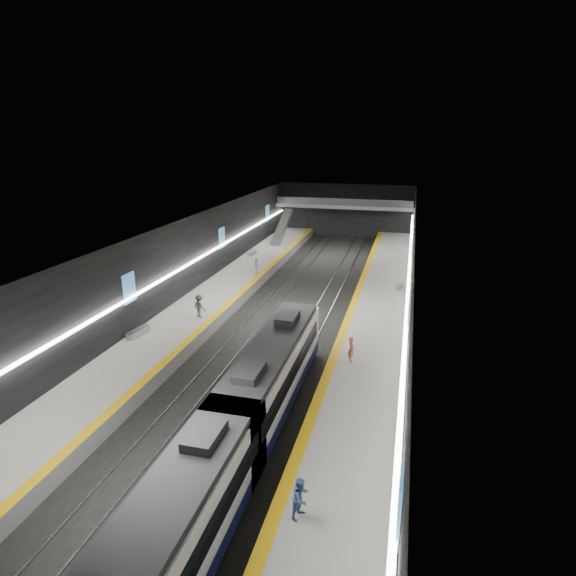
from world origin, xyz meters
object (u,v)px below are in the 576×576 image
(train, at_px, (231,439))
(passenger_right_b, at_px, (301,498))
(bench_right_far, at_px, (400,286))
(passenger_left_b, at_px, (199,306))
(passenger_right_a, at_px, (351,350))
(bench_left_far, at_px, (252,253))
(passenger_left_a, at_px, (256,266))
(escalator, at_px, (282,227))
(bench_left_near, at_px, (138,332))

(train, height_order, passenger_right_b, train)
(train, bearing_deg, passenger_right_b, -32.87)
(train, height_order, bench_right_far, train)
(passenger_left_b, bearing_deg, passenger_right_a, -176.15)
(bench_left_far, distance_m, passenger_right_b, 42.27)
(bench_right_far, height_order, passenger_right_b, passenger_right_b)
(bench_right_far, distance_m, passenger_left_b, 19.45)
(passenger_right_a, xyz_separation_m, passenger_left_a, (-12.32, 17.97, -0.01))
(escalator, bearing_deg, bench_right_far, -47.56)
(bench_left_near, xyz_separation_m, passenger_right_b, (15.58, -14.11, 0.62))
(escalator, height_order, passenger_left_b, escalator)
(escalator, distance_m, bench_left_far, 9.40)
(escalator, bearing_deg, passenger_left_b, -87.92)
(bench_left_far, bearing_deg, train, -63.15)
(train, height_order, bench_left_far, train)
(passenger_left_a, bearing_deg, passenger_right_a, 10.68)
(escalator, xyz_separation_m, passenger_right_a, (13.98, -34.78, -1.03))
(passenger_left_b, bearing_deg, bench_left_near, 82.72)
(bench_left_near, relative_size, passenger_left_b, 1.08)
(passenger_right_a, bearing_deg, escalator, 13.37)
(bench_left_near, xyz_separation_m, bench_right_far, (18.31, 16.39, -0.05))
(train, relative_size, passenger_left_b, 14.79)
(passenger_right_a, height_order, passenger_left_a, passenger_right_a)
(bench_left_far, xyz_separation_m, passenger_right_a, (15.40, -25.65, 0.67))
(passenger_right_b, bearing_deg, passenger_right_a, 21.53)
(bench_right_far, bearing_deg, passenger_left_b, -133.46)
(bench_right_far, height_order, passenger_right_a, passenger_right_a)
(train, xyz_separation_m, bench_left_far, (-11.41, 36.98, -1.00))
(escalator, xyz_separation_m, bench_left_near, (-1.78, -34.46, -1.65))
(passenger_right_a, xyz_separation_m, passenger_left_b, (-12.90, 4.91, 0.07))
(bench_left_near, distance_m, passenger_left_b, 5.45)
(bench_left_far, relative_size, passenger_left_b, 0.87)
(train, bearing_deg, escalator, 102.23)
(bench_left_far, relative_size, passenger_right_b, 0.94)
(passenger_right_b, bearing_deg, passenger_left_b, 56.52)
(escalator, bearing_deg, passenger_left_a, -84.35)
(passenger_right_a, bearing_deg, passenger_left_b, 60.63)
(bench_left_far, height_order, passenger_right_a, passenger_right_a)
(train, relative_size, bench_left_far, 17.00)
(bench_left_far, height_order, bench_right_far, bench_left_far)
(passenger_left_a, bearing_deg, bench_left_near, -34.79)
(escalator, bearing_deg, train, -77.77)
(train, distance_m, passenger_right_a, 12.02)
(passenger_right_b, bearing_deg, train, 79.43)
(passenger_right_b, height_order, passenger_left_b, passenger_left_b)
(escalator, distance_m, passenger_right_b, 50.50)
(bench_left_near, bearing_deg, passenger_left_a, 87.39)
(bench_left_far, height_order, passenger_left_b, passenger_left_b)
(escalator, relative_size, passenger_right_b, 4.61)
(bench_right_far, bearing_deg, train, -93.94)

